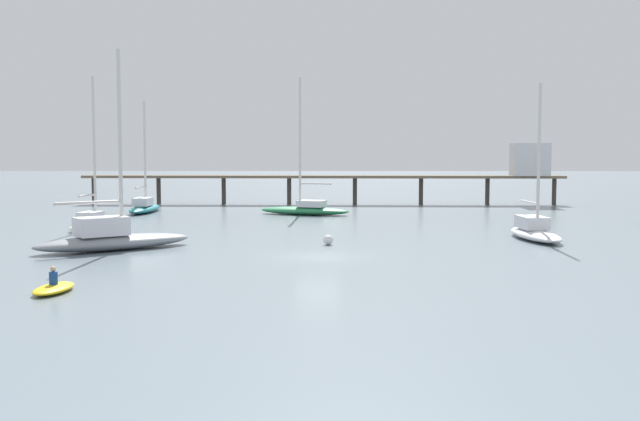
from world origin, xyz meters
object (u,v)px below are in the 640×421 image
object	(u,v)px
sailboat_gray	(112,237)
sailboat_white	(534,230)
sailboat_cream	(93,220)
sailboat_teal	(144,206)
sailboat_green	(305,208)
dinghy_yellow	(54,288)
mooring_buoy_mid	(328,240)
pier	(426,169)

from	to	relation	value
sailboat_gray	sailboat_white	bearing A→B (deg)	11.82
sailboat_gray	sailboat_cream	distance (m)	14.04
sailboat_teal	sailboat_green	bearing A→B (deg)	-9.00
sailboat_white	dinghy_yellow	xyz separation A→B (m)	(-26.20, -19.92, -0.48)
sailboat_teal	mooring_buoy_mid	xyz separation A→B (m)	(18.39, -26.25, -0.36)
sailboat_teal	sailboat_green	xyz separation A→B (m)	(16.24, -2.57, 0.01)
pier	sailboat_gray	distance (m)	47.82
sailboat_green	mooring_buoy_mid	world-z (taller)	sailboat_green
pier	sailboat_gray	xyz separation A→B (m)	(-24.79, -40.75, -3.31)
sailboat_teal	sailboat_cream	bearing A→B (deg)	-90.77
sailboat_teal	sailboat_green	world-z (taller)	sailboat_green
sailboat_white	sailboat_green	xyz separation A→B (m)	(-16.46, 20.54, 0.00)
pier	mooring_buoy_mid	bearing A→B (deg)	-106.65
pier	mooring_buoy_mid	size ratio (longest dim) A/B	84.46
sailboat_white	sailboat_teal	bearing A→B (deg)	144.74
sailboat_teal	dinghy_yellow	size ratio (longest dim) A/B	3.66
sailboat_teal	sailboat_green	distance (m)	16.44
pier	sailboat_green	xyz separation A→B (m)	(-13.53, -14.41, -3.44)
sailboat_gray	mooring_buoy_mid	distance (m)	13.68
mooring_buoy_mid	sailboat_cream	bearing A→B (deg)	150.86
sailboat_green	dinghy_yellow	xyz separation A→B (m)	(-9.75, -40.46, -0.48)
sailboat_gray	sailboat_green	bearing A→B (deg)	66.86
dinghy_yellow	mooring_buoy_mid	bearing A→B (deg)	54.68
pier	dinghy_yellow	world-z (taller)	pier
pier	sailboat_white	xyz separation A→B (m)	(2.92, -34.95, -3.44)
sailboat_gray	sailboat_teal	bearing A→B (deg)	99.77
pier	sailboat_white	distance (m)	35.24
sailboat_gray	sailboat_cream	xyz separation A→B (m)	(-5.19, 13.04, -0.11)
sailboat_white	dinghy_yellow	distance (m)	32.92
sailboat_gray	mooring_buoy_mid	world-z (taller)	sailboat_gray
sailboat_cream	mooring_buoy_mid	bearing A→B (deg)	-29.14
mooring_buoy_mid	dinghy_yellow	bearing A→B (deg)	-125.32
sailboat_teal	mooring_buoy_mid	size ratio (longest dim) A/B	16.95
pier	mooring_buoy_mid	xyz separation A→B (m)	(-11.39, -38.08, -3.80)
sailboat_green	mooring_buoy_mid	bearing A→B (deg)	-84.82
dinghy_yellow	sailboat_cream	bearing A→B (deg)	103.87
pier	dinghy_yellow	bearing A→B (deg)	-112.99
sailboat_cream	sailboat_green	xyz separation A→B (m)	(16.45, 13.31, -0.01)
sailboat_green	sailboat_gray	bearing A→B (deg)	-113.14
sailboat_white	sailboat_cream	bearing A→B (deg)	167.60
sailboat_white	dinghy_yellow	world-z (taller)	sailboat_white
sailboat_white	sailboat_green	bearing A→B (deg)	128.69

